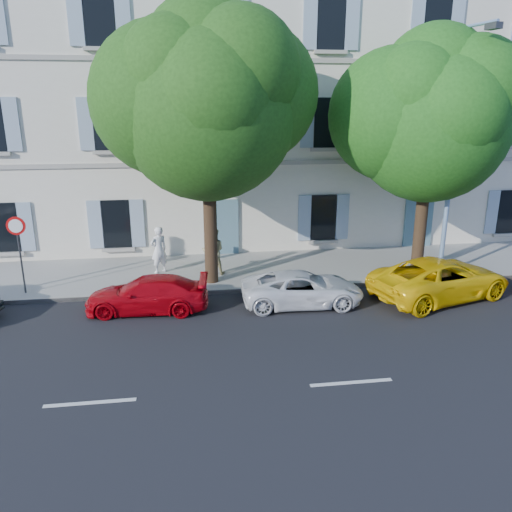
{
  "coord_description": "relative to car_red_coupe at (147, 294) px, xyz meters",
  "views": [
    {
      "loc": [
        -3.71,
        -14.02,
        6.33
      ],
      "look_at": [
        -1.44,
        2.0,
        1.4
      ],
      "focal_mm": 35.0,
      "sensor_mm": 36.0,
      "label": 1
    }
  ],
  "objects": [
    {
      "name": "ground",
      "position": [
        5.06,
        -1.09,
        -0.56
      ],
      "size": [
        90.0,
        90.0,
        0.0
      ],
      "primitive_type": "plane",
      "color": "black"
    },
    {
      "name": "sidewalk",
      "position": [
        5.06,
        3.36,
        -0.48
      ],
      "size": [
        36.0,
        4.5,
        0.15
      ],
      "primitive_type": "cube",
      "color": "#A09E96",
      "rests_on": "ground"
    },
    {
      "name": "kerb",
      "position": [
        5.06,
        1.19,
        -0.48
      ],
      "size": [
        36.0,
        0.16,
        0.16
      ],
      "primitive_type": "cube",
      "color": "#9E998E",
      "rests_on": "ground"
    },
    {
      "name": "building",
      "position": [
        5.06,
        9.11,
        5.44
      ],
      "size": [
        28.0,
        7.0,
        12.0
      ],
      "primitive_type": "cube",
      "color": "silver",
      "rests_on": "ground"
    },
    {
      "name": "car_red_coupe",
      "position": [
        0.0,
        0.0,
        0.0
      ],
      "size": [
        3.97,
        1.87,
        1.12
      ],
      "primitive_type": "imported",
      "rotation": [
        0.0,
        0.0,
        4.63
      ],
      "color": "#B1050E",
      "rests_on": "ground"
    },
    {
      "name": "car_white_coupe",
      "position": [
        5.0,
        -0.18,
        -0.01
      ],
      "size": [
        4.04,
        1.98,
        1.11
      ],
      "primitive_type": "imported",
      "rotation": [
        0.0,
        0.0,
        1.53
      ],
      "color": "white",
      "rests_on": "ground"
    },
    {
      "name": "car_yellow_supercar",
      "position": [
        9.76,
        -0.24,
        0.13
      ],
      "size": [
        5.4,
        3.63,
        1.37
      ],
      "primitive_type": "imported",
      "rotation": [
        0.0,
        0.0,
        1.87
      ],
      "color": "yellow",
      "rests_on": "ground"
    },
    {
      "name": "tree_left",
      "position": [
        2.16,
        2.06,
        5.58
      ],
      "size": [
        6.0,
        6.0,
        9.3
      ],
      "color": "#3A2819",
      "rests_on": "sidewalk"
    },
    {
      "name": "tree_right",
      "position": [
        10.09,
        2.19,
        5.08
      ],
      "size": [
        5.56,
        5.56,
        8.56
      ],
      "color": "#3A2819",
      "rests_on": "sidewalk"
    },
    {
      "name": "road_sign",
      "position": [
        -4.23,
        1.79,
        1.51
      ],
      "size": [
        0.62,
        0.09,
        2.67
      ],
      "color": "#383A3D",
      "rests_on": "sidewalk"
    },
    {
      "name": "street_lamp",
      "position": [
        10.74,
        1.42,
        4.49
      ],
      "size": [
        0.38,
        1.85,
        8.65
      ],
      "color": "#7293BF",
      "rests_on": "sidewalk"
    },
    {
      "name": "pedestrian_a",
      "position": [
        0.24,
        3.37,
        0.49
      ],
      "size": [
        0.78,
        0.7,
        1.8
      ],
      "primitive_type": "imported",
      "rotation": [
        0.0,
        0.0,
        3.67
      ],
      "color": "white",
      "rests_on": "sidewalk"
    },
    {
      "name": "pedestrian_b",
      "position": [
        2.28,
        2.92,
        0.48
      ],
      "size": [
        0.92,
        0.75,
        1.77
      ],
      "primitive_type": "imported",
      "rotation": [
        0.0,
        0.0,
        3.04
      ],
      "color": "tan",
      "rests_on": "sidewalk"
    }
  ]
}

